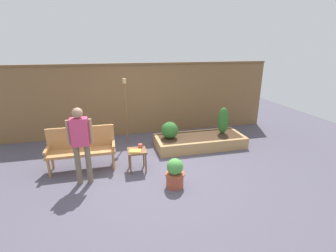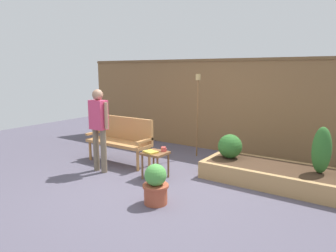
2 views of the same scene
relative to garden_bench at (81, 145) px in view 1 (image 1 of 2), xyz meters
name	(u,v)px [view 1 (image 1 of 2)]	position (x,y,z in m)	size (l,w,h in m)	color
ground_plane	(153,172)	(1.49, -0.59, -0.54)	(14.00, 14.00, 0.00)	#514C5B
fence_back	(137,99)	(1.49, 2.01, 0.55)	(8.40, 0.14, 2.16)	brown
garden_bench	(81,145)	(0.00, 0.00, 0.00)	(1.44, 0.48, 0.94)	#B77F47
side_table	(137,153)	(1.17, -0.40, -0.15)	(0.40, 0.40, 0.48)	brown
cup_on_table	(140,146)	(1.27, -0.28, -0.02)	(0.12, 0.09, 0.08)	#CC4C47
book_on_table	(135,151)	(1.13, -0.48, -0.05)	(0.24, 0.18, 0.03)	gold
potted_boxwood	(175,173)	(1.80, -1.25, -0.26)	(0.38, 0.38, 0.59)	#A84C33
raised_planter_bed	(200,141)	(3.00, 0.54, -0.39)	(2.40, 1.00, 0.30)	#AD8451
shrub_near_bench	(170,130)	(2.16, 0.58, -0.02)	(0.44, 0.44, 0.44)	brown
shrub_far_corner	(223,121)	(3.68, 0.58, 0.13)	(0.29, 0.29, 0.75)	brown
tiki_torch	(125,100)	(1.09, 1.25, 0.69)	(0.10, 0.10, 1.82)	brown
person_by_bench	(80,140)	(0.08, -0.69, 0.39)	(0.47, 0.20, 1.56)	#70604C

